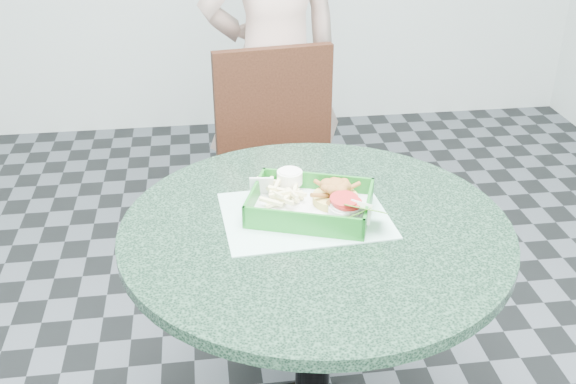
{
  "coord_description": "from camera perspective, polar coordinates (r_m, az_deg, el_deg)",
  "views": [
    {
      "loc": [
        -0.25,
        -1.36,
        1.61
      ],
      "look_at": [
        -0.05,
        0.1,
        0.81
      ],
      "focal_mm": 42.0,
      "sensor_mm": 36.0,
      "label": 1
    }
  ],
  "objects": [
    {
      "name": "sauce_ramekin",
      "position": [
        1.7,
        -0.87,
        0.35
      ],
      "size": [
        0.07,
        0.07,
        0.04
      ],
      "rotation": [
        0.0,
        0.0,
        0.14
      ],
      "color": "white",
      "rests_on": "food_basket"
    },
    {
      "name": "fries_pile",
      "position": [
        1.67,
        -1.04,
        -0.75
      ],
      "size": [
        0.15,
        0.15,
        0.04
      ],
      "primitive_type": null,
      "rotation": [
        0.0,
        0.0,
        -0.43
      ],
      "color": "#FFF3AD",
      "rests_on": "food_basket"
    },
    {
      "name": "dining_chair",
      "position": [
        2.44,
        -0.88,
        2.42
      ],
      "size": [
        0.43,
        0.43,
        0.93
      ],
      "rotation": [
        0.0,
        0.0,
        0.13
      ],
      "color": "#371F12",
      "rests_on": "floor"
    },
    {
      "name": "cafe_table",
      "position": [
        1.72,
        2.24,
        -8.14
      ],
      "size": [
        0.94,
        0.94,
        0.75
      ],
      "color": "black",
      "rests_on": "floor"
    },
    {
      "name": "garnish_cup",
      "position": [
        1.64,
        5.41,
        -1.44
      ],
      "size": [
        0.12,
        0.12,
        0.05
      ],
      "rotation": [
        0.0,
        0.0,
        -0.07
      ],
      "color": "silver",
      "rests_on": "food_basket"
    },
    {
      "name": "crab_sandwich",
      "position": [
        1.68,
        3.52,
        -0.15
      ],
      "size": [
        0.11,
        0.11,
        0.07
      ],
      "rotation": [
        0.0,
        0.0,
        0.27
      ],
      "color": "tan",
      "rests_on": "food_basket"
    },
    {
      "name": "diner_person",
      "position": [
        2.58,
        -1.16,
        11.71
      ],
      "size": [
        0.73,
        0.6,
        1.72
      ],
      "primitive_type": "imported",
      "rotation": [
        0.0,
        0.0,
        3.48
      ],
      "color": "#C6A494",
      "rests_on": "floor"
    },
    {
      "name": "placemat",
      "position": [
        1.66,
        1.43,
        -2.57
      ],
      "size": [
        0.41,
        0.32,
        0.0
      ],
      "primitive_type": "cube",
      "rotation": [
        0.0,
        0.0,
        0.06
      ],
      "color": "#A4D7C8",
      "rests_on": "cafe_table"
    },
    {
      "name": "food_basket",
      "position": [
        1.66,
        1.9,
        -1.92
      ],
      "size": [
        0.29,
        0.21,
        0.06
      ],
      "rotation": [
        0.0,
        0.0,
        -0.34
      ],
      "color": "#176F1F",
      "rests_on": "placemat"
    }
  ]
}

